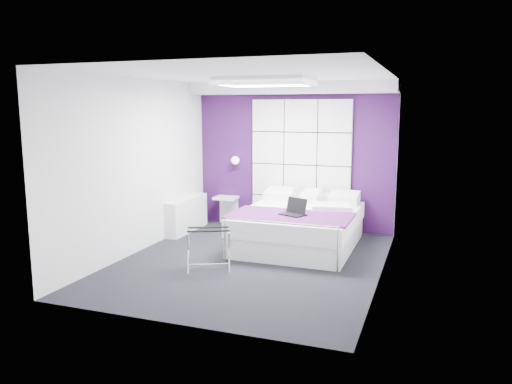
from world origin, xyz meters
TOP-DOWN VIEW (x-y plane):
  - floor at (0.00, 0.00)m, footprint 4.40×4.40m
  - ceiling at (0.00, 0.00)m, footprint 4.40×4.40m
  - wall_back at (0.00, 2.20)m, footprint 3.60×0.00m
  - wall_left at (-1.80, 0.00)m, footprint 0.00×4.40m
  - wall_right at (1.80, 0.00)m, footprint 0.00×4.40m
  - accent_wall at (0.00, 2.19)m, footprint 3.58×0.02m
  - soffit at (0.00, 1.95)m, footprint 3.58×0.50m
  - headboard at (0.15, 2.14)m, footprint 1.80×0.08m
  - skylight at (0.00, 0.60)m, footprint 1.36×0.86m
  - wall_lamp at (-1.05, 2.06)m, footprint 0.15×0.15m
  - radiator at (-1.69, 1.30)m, footprint 0.22×1.20m
  - bed at (0.43, 1.06)m, footprint 1.79×2.16m
  - nightstand at (-1.24, 2.02)m, footprint 0.42×0.32m
  - luggage_rack at (-0.43, -0.47)m, footprint 0.57×0.42m
  - laptop at (0.47, 0.56)m, footprint 0.35×0.25m

SIDE VIEW (x-z plane):
  - floor at x=0.00m, z-range 0.00..0.00m
  - luggage_rack at x=-0.43m, z-range 0.00..0.56m
  - radiator at x=-1.69m, z-range 0.00..0.60m
  - bed at x=0.43m, z-range -0.06..0.70m
  - nightstand at x=-1.24m, z-range 0.49..0.53m
  - laptop at x=0.47m, z-range 0.54..0.79m
  - headboard at x=0.15m, z-range 0.02..2.32m
  - wall_lamp at x=-1.05m, z-range 1.15..1.29m
  - wall_left at x=-1.80m, z-range -0.90..3.50m
  - wall_right at x=1.80m, z-range -0.90..3.50m
  - accent_wall at x=0.00m, z-range 0.01..2.59m
  - wall_back at x=0.00m, z-range -0.50..3.10m
  - soffit at x=0.00m, z-range 2.40..2.60m
  - skylight at x=0.00m, z-range 2.49..2.61m
  - ceiling at x=0.00m, z-range 2.60..2.60m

